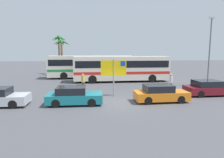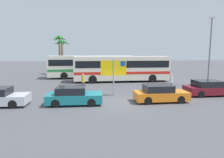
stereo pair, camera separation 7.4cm
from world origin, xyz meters
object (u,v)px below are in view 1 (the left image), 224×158
car_maroon (209,88)px  car_teal (74,96)px  ferry_sign (114,69)px  pedestrian_by_bus (171,81)px  car_orange (160,94)px  bus_front_coach (121,68)px  pedestrian_crossing_lot (83,81)px  bus_rear_coach (91,66)px

car_maroon → car_teal: 11.77m
ferry_sign → pedestrian_by_bus: ferry_sign is taller
car_orange → car_maroon: bearing=18.1°
bus_front_coach → pedestrian_crossing_lot: 7.00m
pedestrian_crossing_lot → car_teal: bearing=11.0°
car_teal → pedestrian_by_bus: bearing=21.5°
ferry_sign → car_orange: 4.37m
bus_front_coach → pedestrian_by_bus: 7.87m
car_orange → pedestrian_by_bus: (2.19, 3.33, 0.42)m
ferry_sign → car_maroon: bearing=-4.7°
pedestrian_crossing_lot → car_maroon: bearing=89.8°
car_orange → bus_rear_coach: bearing=109.5°
car_maroon → car_teal: bearing=-171.8°
bus_front_coach → pedestrian_by_bus: bearing=-62.5°
bus_rear_coach → pedestrian_by_bus: bearing=-55.1°
car_maroon → pedestrian_by_bus: bearing=150.8°
car_maroon → car_orange: 5.35m
car_maroon → pedestrian_crossing_lot: 11.64m
bus_front_coach → pedestrian_crossing_lot: size_ratio=7.07×
pedestrian_by_bus → car_maroon: bearing=-83.2°
bus_rear_coach → pedestrian_by_bus: 13.02m
bus_front_coach → bus_rear_coach: size_ratio=1.00×
car_orange → car_teal: bearing=179.0°
bus_front_coach → car_maroon: bearing=-52.8°
car_teal → pedestrian_crossing_lot: (0.51, 5.12, 0.35)m
ferry_sign → pedestrian_crossing_lot: bearing=133.3°
car_orange → bus_front_coach: bearing=96.9°
bus_front_coach → car_maroon: bus_front_coach is taller
car_orange → pedestrian_crossing_lot: pedestrian_crossing_lot is taller
bus_rear_coach → pedestrian_crossing_lot: (-0.84, -8.88, -0.80)m
car_teal → pedestrian_by_bus: size_ratio=2.26×
ferry_sign → car_orange: (3.32, -2.29, -1.69)m
ferry_sign → car_maroon: (8.38, -0.54, -1.69)m
ferry_sign → pedestrian_crossing_lot: 4.17m
ferry_sign → pedestrian_by_bus: 5.75m
bus_rear_coach → car_maroon: (10.29, -12.24, -1.15)m
car_orange → pedestrian_crossing_lot: size_ratio=2.45×
bus_rear_coach → ferry_sign: bearing=-80.7°
car_maroon → pedestrian_by_bus: pedestrian_by_bus is taller
pedestrian_crossing_lot → bus_front_coach: bearing=154.6°
car_maroon → pedestrian_by_bus: 3.30m
car_teal → car_orange: 6.58m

